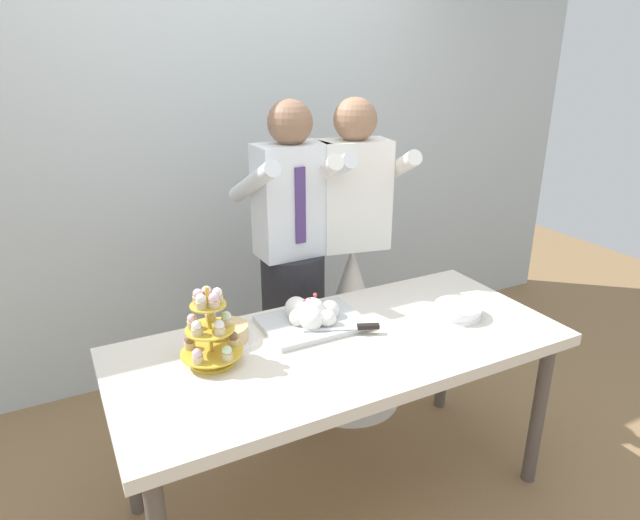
{
  "coord_description": "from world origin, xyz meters",
  "views": [
    {
      "loc": [
        -0.96,
        -1.67,
        1.85
      ],
      "look_at": [
        -0.02,
        0.15,
        1.07
      ],
      "focal_mm": 30.75,
      "sensor_mm": 36.0,
      "label": 1
    }
  ],
  "objects_px": {
    "dessert_table": "(342,357)",
    "main_cake_tray": "(312,317)",
    "round_cake": "(226,334)",
    "person_groom": "(293,286)",
    "cupcake_stand": "(210,332)",
    "plate_stack": "(457,310)",
    "person_bride": "(351,306)"
  },
  "relations": [
    {
      "from": "dessert_table",
      "to": "main_cake_tray",
      "type": "relative_size",
      "value": 4.23
    },
    {
      "from": "dessert_table",
      "to": "plate_stack",
      "type": "xyz_separation_m",
      "value": [
        0.56,
        -0.04,
        0.1
      ]
    },
    {
      "from": "plate_stack",
      "to": "person_groom",
      "type": "distance_m",
      "value": 0.83
    },
    {
      "from": "cupcake_stand",
      "to": "person_groom",
      "type": "height_order",
      "value": "person_groom"
    },
    {
      "from": "round_cake",
      "to": "cupcake_stand",
      "type": "bearing_deg",
      "value": -127.26
    },
    {
      "from": "round_cake",
      "to": "person_groom",
      "type": "relative_size",
      "value": 0.14
    },
    {
      "from": "cupcake_stand",
      "to": "person_bride",
      "type": "relative_size",
      "value": 0.18
    },
    {
      "from": "dessert_table",
      "to": "plate_stack",
      "type": "relative_size",
      "value": 8.51
    },
    {
      "from": "plate_stack",
      "to": "person_bride",
      "type": "bearing_deg",
      "value": 103.05
    },
    {
      "from": "person_bride",
      "to": "round_cake",
      "type": "bearing_deg",
      "value": -153.73
    },
    {
      "from": "plate_stack",
      "to": "person_groom",
      "type": "relative_size",
      "value": 0.13
    },
    {
      "from": "cupcake_stand",
      "to": "round_cake",
      "type": "height_order",
      "value": "cupcake_stand"
    },
    {
      "from": "main_cake_tray",
      "to": "person_bride",
      "type": "height_order",
      "value": "person_bride"
    },
    {
      "from": "main_cake_tray",
      "to": "plate_stack",
      "type": "relative_size",
      "value": 2.01
    },
    {
      "from": "cupcake_stand",
      "to": "plate_stack",
      "type": "distance_m",
      "value": 1.07
    },
    {
      "from": "dessert_table",
      "to": "main_cake_tray",
      "type": "distance_m",
      "value": 0.22
    },
    {
      "from": "dessert_table",
      "to": "person_bride",
      "type": "xyz_separation_m",
      "value": [
        0.41,
        0.61,
        -0.12
      ]
    },
    {
      "from": "dessert_table",
      "to": "cupcake_stand",
      "type": "height_order",
      "value": "cupcake_stand"
    },
    {
      "from": "dessert_table",
      "to": "main_cake_tray",
      "type": "height_order",
      "value": "main_cake_tray"
    },
    {
      "from": "round_cake",
      "to": "person_bride",
      "type": "height_order",
      "value": "person_bride"
    },
    {
      "from": "plate_stack",
      "to": "main_cake_tray",
      "type": "bearing_deg",
      "value": 160.49
    },
    {
      "from": "dessert_table",
      "to": "plate_stack",
      "type": "height_order",
      "value": "plate_stack"
    },
    {
      "from": "cupcake_stand",
      "to": "plate_stack",
      "type": "height_order",
      "value": "cupcake_stand"
    },
    {
      "from": "dessert_table",
      "to": "cupcake_stand",
      "type": "relative_size",
      "value": 5.9
    },
    {
      "from": "cupcake_stand",
      "to": "person_groom",
      "type": "distance_m",
      "value": 0.83
    },
    {
      "from": "main_cake_tray",
      "to": "round_cake",
      "type": "height_order",
      "value": "main_cake_tray"
    },
    {
      "from": "main_cake_tray",
      "to": "round_cake",
      "type": "bearing_deg",
      "value": 174.82
    },
    {
      "from": "round_cake",
      "to": "person_groom",
      "type": "bearing_deg",
      "value": 41.82
    },
    {
      "from": "dessert_table",
      "to": "person_bride",
      "type": "bearing_deg",
      "value": 56.51
    },
    {
      "from": "plate_stack",
      "to": "round_cake",
      "type": "height_order",
      "value": "round_cake"
    },
    {
      "from": "cupcake_stand",
      "to": "person_groom",
      "type": "relative_size",
      "value": 0.18
    },
    {
      "from": "dessert_table",
      "to": "main_cake_tray",
      "type": "bearing_deg",
      "value": 104.47
    }
  ]
}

